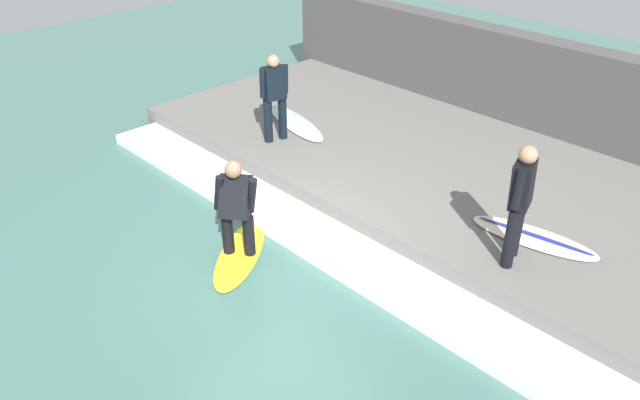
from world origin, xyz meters
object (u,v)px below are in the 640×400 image
surfer_riding (236,204)px  surfboard_waiting_near (534,237)px  surfer_waiting_far (274,93)px  surfboard_waiting_far (296,123)px  surfboard_riding (240,254)px  surfer_waiting_near (520,199)px

surfer_riding → surfboard_waiting_near: 3.93m
surfer_riding → surfer_waiting_far: (2.28, 1.88, 0.41)m
surfer_riding → surfboard_waiting_far: (2.96, 2.11, -0.41)m
surfboard_riding → surfer_waiting_far: bearing=39.4°
surfer_waiting_far → surfer_riding: bearing=-140.6°
surfer_waiting_near → surfboard_waiting_near: size_ratio=0.90×
surfboard_riding → surfer_riding: surfer_riding is taller
surfboard_waiting_near → surfer_waiting_far: 4.80m
surfboard_waiting_near → surfboard_riding: bearing=133.4°
surfboard_waiting_far → surfboard_riding: bearing=-144.5°
surfer_waiting_near → surfboard_waiting_near: (0.63, 0.01, -0.85)m
surfer_riding → surfboard_waiting_far: size_ratio=0.72×
surfboard_riding → surfer_waiting_near: bearing=-54.2°
surfboard_riding → surfer_riding: size_ratio=1.21×
surfer_waiting_near → surfboard_riding: bearing=125.8°
surfer_riding → surfboard_waiting_near: bearing=-46.6°
surfer_waiting_far → surfer_waiting_near: bearing=-92.7°
surfer_waiting_near → surfboard_waiting_far: 5.12m
surfer_riding → surfer_waiting_far: surfer_waiting_far is taller
surfboard_riding → surfboard_waiting_near: bearing=-46.6°
surfer_waiting_near → surfboard_waiting_far: (0.91, 4.97, -0.85)m
surfer_waiting_near → surfboard_waiting_far: surfer_waiting_near is taller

